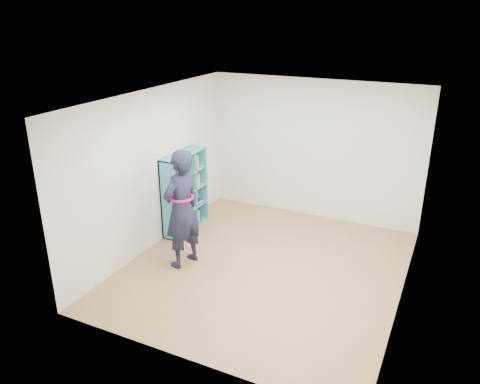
% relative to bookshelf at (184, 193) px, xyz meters
% --- Properties ---
extents(floor, '(4.50, 4.50, 0.00)m').
position_rel_bookshelf_xyz_m(floor, '(1.86, -0.67, -0.69)').
color(floor, '#997045').
rests_on(floor, ground).
extents(ceiling, '(4.50, 4.50, 0.00)m').
position_rel_bookshelf_xyz_m(ceiling, '(1.86, -0.67, 1.91)').
color(ceiling, white).
rests_on(ceiling, wall_back).
extents(wall_left, '(0.02, 4.50, 2.60)m').
position_rel_bookshelf_xyz_m(wall_left, '(-0.14, -0.67, 0.61)').
color(wall_left, silver).
rests_on(wall_left, floor).
extents(wall_right, '(0.02, 4.50, 2.60)m').
position_rel_bookshelf_xyz_m(wall_right, '(3.86, -0.67, 0.61)').
color(wall_right, silver).
rests_on(wall_right, floor).
extents(wall_back, '(4.00, 0.02, 2.60)m').
position_rel_bookshelf_xyz_m(wall_back, '(1.86, 1.58, 0.61)').
color(wall_back, silver).
rests_on(wall_back, floor).
extents(wall_front, '(4.00, 0.02, 2.60)m').
position_rel_bookshelf_xyz_m(wall_front, '(1.86, -2.92, 0.61)').
color(wall_front, silver).
rests_on(wall_front, floor).
extents(bookshelf, '(0.31, 1.07, 1.42)m').
position_rel_bookshelf_xyz_m(bookshelf, '(0.00, 0.00, 0.00)').
color(bookshelf, teal).
rests_on(bookshelf, floor).
extents(person, '(0.60, 0.76, 1.85)m').
position_rel_bookshelf_xyz_m(person, '(0.66, -1.09, 0.24)').
color(person, black).
rests_on(person, floor).
extents(smartphone, '(0.02, 0.09, 0.12)m').
position_rel_bookshelf_xyz_m(smartphone, '(0.55, -0.98, 0.36)').
color(smartphone, silver).
rests_on(smartphone, person).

